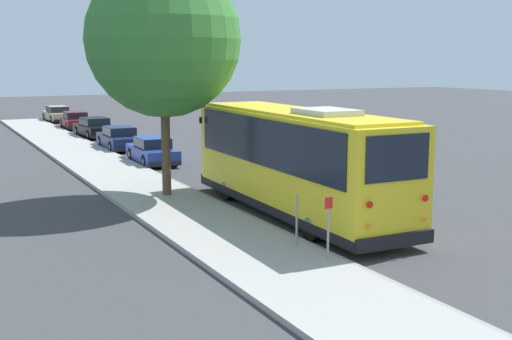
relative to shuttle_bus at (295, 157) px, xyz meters
name	(u,v)px	position (x,y,z in m)	size (l,w,h in m)	color
ground_plane	(300,216)	(-0.28, -0.05, -1.94)	(160.00, 160.00, 0.00)	#3D3D3F
sidewalk_slab	(207,226)	(-0.28, 3.27, -1.86)	(80.00, 3.13, 0.15)	#A3A099
curb_strip	(255,220)	(-0.28, 1.63, -1.86)	(80.00, 0.14, 0.15)	gray
shuttle_bus	(295,157)	(0.00, 0.00, 0.00)	(10.70, 2.77, 3.61)	yellow
parked_sedan_blue	(152,151)	(12.46, 0.69, -1.32)	(4.35, 1.83, 1.32)	navy
parked_sedan_navy	(119,139)	(18.38, 0.69, -1.32)	(4.50, 1.91, 1.32)	#19234C
parked_sedan_black	(94,128)	(25.07, 0.49, -1.33)	(4.56, 1.97, 1.31)	black
parked_sedan_maroon	(75,121)	(31.38, 0.40, -1.35)	(4.54, 1.96, 1.27)	maroon
parked_sedan_tan	(57,114)	(37.82, 0.52, -1.33)	(4.58, 1.88, 1.30)	tan
street_tree	(162,29)	(4.48, 2.87, 4.20)	(5.53, 5.53, 9.20)	brown
sign_post_near	(328,228)	(-4.98, 2.04, -0.97)	(0.06, 0.22, 1.58)	gray
sign_post_far	(297,219)	(-3.49, 2.04, -1.09)	(0.06, 0.06, 1.39)	gray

